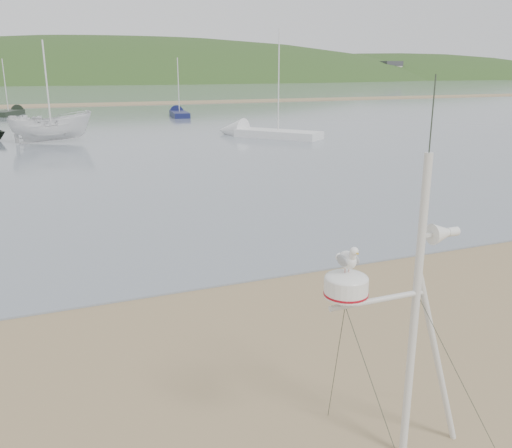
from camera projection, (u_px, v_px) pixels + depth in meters
name	position (u px, v px, depth m)	size (l,w,h in m)	color
ground	(96.00, 429.00, 7.17)	(560.00, 560.00, 0.00)	olive
water	(28.00, 90.00, 124.49)	(560.00, 256.00, 0.04)	slate
sandbar	(31.00, 106.00, 69.37)	(560.00, 7.00, 0.07)	olive
hill_ridge	(79.00, 129.00, 228.24)	(620.00, 180.00, 80.00)	#233C18
far_cottages	(35.00, 71.00, 181.37)	(294.40, 6.30, 8.00)	silver
mast_rig	(408.00, 378.00, 6.35)	(2.02, 2.15, 4.55)	silver
boat_white	(49.00, 102.00, 34.23)	(1.92, 1.98, 5.11)	silver
sailboat_dark_mid	(15.00, 112.00, 56.60)	(3.70, 6.17, 6.06)	black
sailboat_white_near	(251.00, 132.00, 38.43)	(6.37, 7.49, 7.86)	silver
sailboat_blue_far	(177.00, 113.00, 55.31)	(2.24, 6.29, 6.15)	#131843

